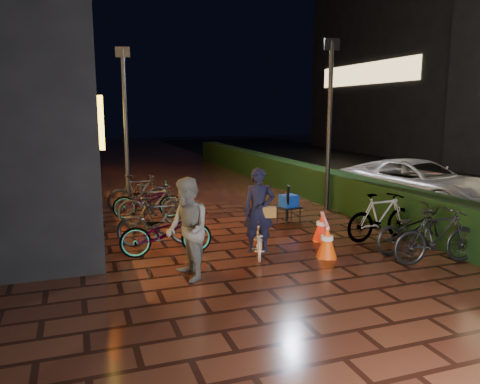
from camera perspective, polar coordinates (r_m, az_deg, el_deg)
name	(u,v)px	position (r m, az deg, el deg)	size (l,w,h in m)	color
ground	(300,261)	(8.99, 7.30, -8.32)	(80.00, 80.00, 0.00)	#381911
asphalt_road	(466,191)	(18.24, 25.82, 0.16)	(11.00, 60.00, 0.01)	black
hedge	(283,173)	(17.33, 5.20, 2.32)	(0.70, 20.00, 1.00)	black
bystander_person	(187,229)	(7.81, -6.43, -4.54)	(0.84, 0.65, 1.73)	#575659
van	(418,183)	(14.73, 20.85, 1.03)	(2.24, 4.85, 1.35)	#B0B0B5
lamp_post_hedge	(329,118)	(13.30, 10.85, 8.86)	(0.45, 0.13, 4.70)	black
lamp_post_sf	(125,117)	(15.31, -13.80, 8.91)	(0.45, 0.20, 4.71)	black
cyclist	(259,224)	(9.01, 2.30, -3.93)	(0.81, 1.28, 1.74)	silver
traffic_barrier	(324,234)	(9.75, 10.23, -5.02)	(0.94, 1.52, 0.63)	#FD4C0D
cart_assembly	(289,202)	(11.72, 5.96, -1.28)	(0.63, 0.66, 1.03)	black
parked_bikes_storefront	(152,209)	(11.25, -10.66, -2.03)	(1.98, 4.87, 1.05)	black
parked_bikes_hedge	(409,227)	(9.95, 19.90, -4.03)	(1.90, 2.36, 1.05)	black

